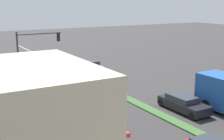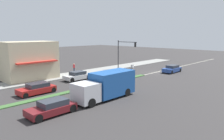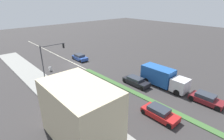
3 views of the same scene
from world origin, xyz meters
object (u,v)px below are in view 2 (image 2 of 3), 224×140
object	(u,v)px
traffic_signal_main	(124,50)
hatchback_red	(37,89)
sedan_dark	(108,84)
pedestrian	(74,68)
sedan_maroon	(52,108)
van_white	(77,76)
warning_aframe_sign	(132,67)
coupe_blue	(172,69)
delivery_truck	(107,85)

from	to	relation	value
traffic_signal_main	hatchback_red	distance (m)	20.85
hatchback_red	sedan_dark	world-z (taller)	hatchback_red
pedestrian	sedan_maroon	size ratio (longest dim) A/B	0.40
van_white	hatchback_red	bearing A→B (deg)	109.24
warning_aframe_sign	hatchback_red	xyz separation A→B (m)	(-3.35, 22.23, 0.19)
van_white	sedan_dark	distance (m)	7.23
traffic_signal_main	pedestrian	bearing A→B (deg)	66.90
warning_aframe_sign	van_white	world-z (taller)	van_white
pedestrian	sedan_dark	bearing A→B (deg)	162.71
coupe_blue	sedan_maroon	world-z (taller)	coupe_blue
delivery_truck	warning_aframe_sign	bearing A→B (deg)	-59.42
traffic_signal_main	pedestrian	xyz separation A→B (m)	(3.86, 9.04, -2.90)
van_white	sedan_maroon	xyz separation A→B (m)	(-10.00, 10.40, -0.00)
van_white	hatchback_red	world-z (taller)	van_white
coupe_blue	pedestrian	bearing A→B (deg)	46.50
delivery_truck	sedan_maroon	bearing A→B (deg)	90.00
warning_aframe_sign	sedan_maroon	xyz separation A→B (m)	(-10.55, 24.61, 0.21)
coupe_blue	hatchback_red	world-z (taller)	coupe_blue
van_white	coupe_blue	distance (m)	17.53
pedestrian	hatchback_red	distance (m)	13.62
van_white	sedan_dark	bearing A→B (deg)	174.89
pedestrian	hatchback_red	xyz separation A→B (m)	(-7.78, 11.17, -0.38)
van_white	warning_aframe_sign	bearing A→B (deg)	-87.79
traffic_signal_main	van_white	bearing A→B (deg)	95.27
warning_aframe_sign	delivery_truck	size ratio (longest dim) A/B	0.11
warning_aframe_sign	traffic_signal_main	bearing A→B (deg)	74.07
delivery_truck	van_white	distance (m)	10.68
traffic_signal_main	delivery_truck	world-z (taller)	traffic_signal_main
sedan_dark	coupe_blue	bearing A→B (deg)	-90.00
delivery_truck	hatchback_red	bearing A→B (deg)	31.30
van_white	coupe_blue	xyz separation A→B (m)	(-7.20, -15.99, 0.00)
traffic_signal_main	van_white	distance (m)	12.67
traffic_signal_main	delivery_truck	distance (m)	19.50
traffic_signal_main	sedan_dark	distance (m)	15.65
pedestrian	warning_aframe_sign	distance (m)	11.93
pedestrian	warning_aframe_sign	xyz separation A→B (m)	(-4.43, -11.06, -0.57)
sedan_maroon	hatchback_red	bearing A→B (deg)	-18.31
pedestrian	coupe_blue	xyz separation A→B (m)	(-12.18, -12.84, -0.36)
hatchback_red	sedan_maroon	bearing A→B (deg)	161.69
traffic_signal_main	pedestrian	world-z (taller)	traffic_signal_main
delivery_truck	van_white	xyz separation A→B (m)	(10.00, -3.64, -0.83)
van_white	sedan_dark	xyz separation A→B (m)	(-7.20, 0.64, -0.03)
sedan_maroon	van_white	bearing A→B (deg)	-46.13
warning_aframe_sign	van_white	xyz separation A→B (m)	(-0.55, 14.21, 0.21)
hatchback_red	sedan_dark	size ratio (longest dim) A/B	0.96
pedestrian	sedan_maroon	bearing A→B (deg)	137.87
delivery_truck	van_white	size ratio (longest dim) A/B	1.89
delivery_truck	sedan_maroon	size ratio (longest dim) A/B	1.78
delivery_truck	sedan_dark	world-z (taller)	delivery_truck
pedestrian	delivery_truck	xyz separation A→B (m)	(-14.98, 6.79, 0.47)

